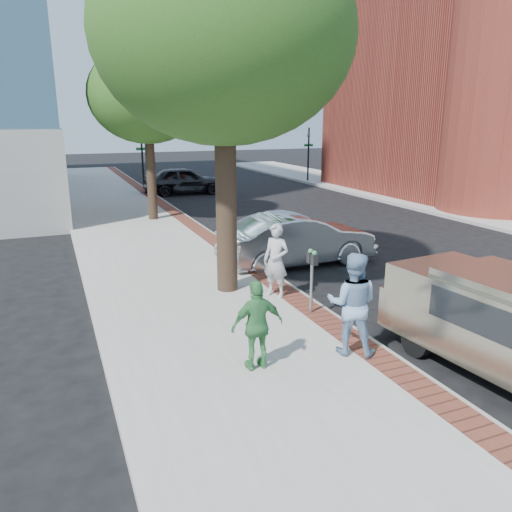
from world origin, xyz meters
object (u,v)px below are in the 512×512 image
person_gray (276,261)px  bg_car (184,180)px  parking_meter (312,268)px  person_officer (352,304)px  sedan_silver (297,239)px  person_green (257,325)px

person_gray → bg_car: (2.62, 18.86, -0.24)m
parking_meter → person_officer: 2.03m
sedan_silver → bg_car: (0.63, 16.13, 0.02)m
person_green → bg_car: 22.53m
parking_meter → person_gray: 1.35m
person_gray → parking_meter: bearing=-24.0°
person_officer → person_green: person_officer is taller
parking_meter → person_green: size_ratio=0.92×
parking_meter → person_gray: bearing=101.7°
person_officer → person_gray: bearing=-54.5°
person_green → sedan_silver: bearing=-122.0°
person_officer → sedan_silver: 6.38m
person_gray → person_green: bearing=-65.3°
person_officer → sedan_silver: size_ratio=0.40×
person_green → bg_car: (4.45, 22.09, -0.14)m
parking_meter → sedan_silver: bearing=67.0°
parking_meter → sedan_silver: parking_meter is taller
person_green → bg_car: size_ratio=0.33×
parking_meter → person_green: bearing=-137.7°
person_officer → bg_car: (2.62, 22.19, -0.30)m
parking_meter → bg_car: bearing=83.4°
person_gray → sedan_silver: bearing=108.3°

